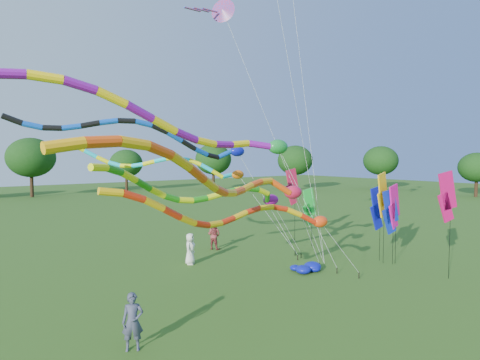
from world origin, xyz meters
TOP-DOWN VIEW (x-y plane):
  - ground at (0.00, 0.00)m, footprint 160.00×160.00m
  - tree_ring at (3.99, 0.19)m, footprint 115.00×119.56m
  - tube_kite_red at (-3.92, 1.87)m, footprint 12.46×1.38m
  - tube_kite_orange at (-4.81, 1.60)m, footprint 14.06×5.55m
  - tube_kite_purple at (-6.73, 3.13)m, footprint 17.36×1.12m
  - tube_kite_blue at (-5.05, 7.06)m, footprint 13.96×2.45m
  - tube_kite_cyan at (-2.85, 9.74)m, footprint 11.02×5.53m
  - tube_kite_green at (-3.33, 4.91)m, footprint 12.70×3.10m
  - delta_kite_high_c at (-1.77, 7.20)m, footprint 6.54×4.07m
  - banner_pole_orange at (5.79, 2.79)m, footprint 1.16×0.24m
  - banner_pole_green at (5.80, 8.21)m, footprint 1.16×0.16m
  - banner_pole_magenta_b at (5.80, -0.67)m, footprint 1.13×0.44m
  - banner_pole_red at (5.49, 9.48)m, footprint 1.16×0.19m
  - banner_pole_magenta_a at (6.25, 2.36)m, footprint 1.16×0.18m
  - banner_pole_blue_a at (5.99, 2.44)m, footprint 1.15×0.33m
  - banner_pole_blue_b at (6.11, 3.31)m, footprint 1.16×0.23m
  - blue_nylon_heap at (1.44, 4.31)m, footprint 1.34×1.33m
  - person_a at (-2.65, 9.11)m, footprint 0.99×0.97m
  - person_b at (-8.98, 1.62)m, footprint 0.77×0.66m
  - person_c at (0.37, 11.32)m, footprint 1.02×1.10m

SIDE VIEW (x-z plane):
  - ground at x=0.00m, z-range 0.00..0.00m
  - blue_nylon_heap at x=1.44m, z-range -0.03..0.43m
  - person_a at x=-2.65m, z-range 0.00..1.71m
  - person_b at x=-8.98m, z-range 0.00..1.78m
  - person_c at x=0.37m, z-range 0.00..1.82m
  - banner_pole_green at x=5.80m, z-range 0.69..4.57m
  - banner_pole_blue_a at x=5.99m, z-range 0.84..5.04m
  - banner_pole_blue_b at x=6.11m, z-range 0.89..5.17m
  - banner_pole_magenta_a at x=6.25m, z-range 0.96..5.41m
  - tube_kite_red at x=-3.92m, z-range 0.87..6.47m
  - banner_pole_orange at x=5.79m, z-range 1.28..6.37m
  - banner_pole_red at x=5.49m, z-range 1.30..6.44m
  - banner_pole_magenta_b at x=5.80m, z-range 1.36..6.63m
  - tube_kite_green at x=-3.33m, z-range 1.14..7.39m
  - tube_kite_orange at x=-4.81m, z-range 1.51..8.50m
  - tube_kite_cyan at x=-2.85m, z-range 1.84..8.90m
  - tree_ring at x=3.99m, z-range 0.66..10.24m
  - tube_kite_blue at x=-5.05m, z-range 2.63..10.79m
  - tube_kite_purple at x=-6.73m, z-range 2.58..11.61m
  - delta_kite_high_c at x=-1.77m, z-range 6.20..20.48m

